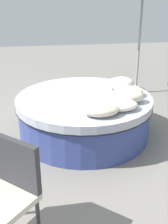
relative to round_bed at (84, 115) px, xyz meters
name	(u,v)px	position (x,y,z in m)	size (l,w,h in m)	color
ground_plane	(84,134)	(0.00, 0.00, -0.34)	(16.00, 16.00, 0.00)	gray
round_bed	(84,115)	(0.00, 0.00, 0.00)	(2.16, 2.16, 0.66)	#38478C
throw_pillow_0	(101,109)	(0.11, -0.74, 0.41)	(0.51, 0.37, 0.17)	beige
throw_pillow_1	(119,105)	(0.40, -0.60, 0.40)	(0.54, 0.36, 0.14)	silver
throw_pillow_2	(128,97)	(0.60, -0.36, 0.42)	(0.50, 0.29, 0.19)	beige
throw_pillow_3	(128,92)	(0.70, -0.07, 0.39)	(0.48, 0.40, 0.14)	beige
throw_pillow_4	(121,83)	(0.66, 0.23, 0.43)	(0.45, 0.30, 0.22)	white
patio_chair	(10,185)	(-1.00, -1.94, 0.22)	(0.72, 0.72, 0.98)	#333338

